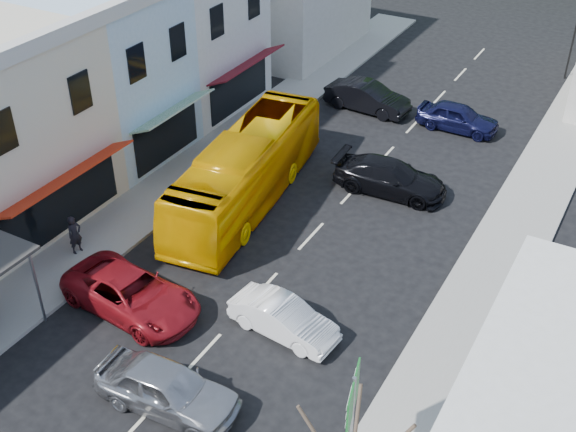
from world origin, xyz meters
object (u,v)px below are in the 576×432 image
(bus, at_px, (247,171))
(car_silver, at_px, (167,390))
(traffic_signal, at_px, (573,41))
(car_red, at_px, (132,295))
(pedestrian_left, at_px, (75,234))
(car_white, at_px, (284,318))
(direction_sign, at_px, (351,427))

(bus, height_order, car_silver, bus)
(car_silver, bearing_deg, traffic_signal, -12.82)
(car_red, height_order, pedestrian_left, pedestrian_left)
(car_silver, xyz_separation_m, car_white, (1.50, 4.70, 0.00))
(traffic_signal, bearing_deg, car_silver, 61.96)
(pedestrian_left, distance_m, traffic_signal, 31.44)
(pedestrian_left, bearing_deg, bus, -19.71)
(bus, relative_size, pedestrian_left, 6.82)
(bus, xyz_separation_m, direction_sign, (10.22, -10.92, 0.37))
(car_silver, distance_m, traffic_signal, 33.46)
(pedestrian_left, distance_m, direction_sign, 14.71)
(car_red, relative_size, traffic_signal, 0.97)
(car_white, bearing_deg, bus, 46.15)
(car_silver, height_order, pedestrian_left, pedestrian_left)
(car_white, bearing_deg, traffic_signal, -1.99)
(pedestrian_left, relative_size, direction_sign, 0.44)
(car_white, distance_m, car_red, 5.69)
(pedestrian_left, height_order, direction_sign, direction_sign)
(car_silver, relative_size, car_red, 0.96)
(car_white, height_order, traffic_signal, traffic_signal)
(car_white, height_order, car_red, same)
(car_silver, distance_m, direction_sign, 6.14)
(car_silver, bearing_deg, car_red, 48.74)
(car_silver, xyz_separation_m, traffic_signal, (5.40, 32.98, 1.67))
(bus, distance_m, car_silver, 12.24)
(pedestrian_left, bearing_deg, car_white, -79.67)
(bus, xyz_separation_m, pedestrian_left, (-3.88, -6.84, -0.55))
(bus, bearing_deg, direction_sign, -54.49)
(car_white, relative_size, traffic_signal, 0.93)
(pedestrian_left, relative_size, traffic_signal, 0.36)
(car_white, xyz_separation_m, car_red, (-5.45, -1.65, 0.00))
(car_white, bearing_deg, car_red, 112.66)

